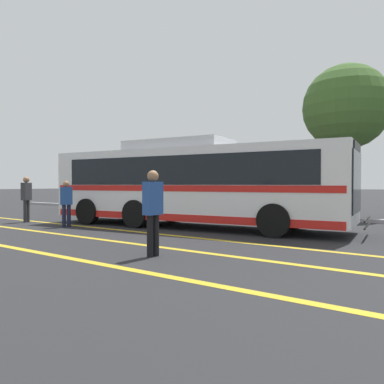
{
  "coord_description": "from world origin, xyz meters",
  "views": [
    {
      "loc": [
        7.2,
        -11.43,
        1.56
      ],
      "look_at": [
        -0.73,
        -0.38,
        1.27
      ],
      "focal_mm": 35.0,
      "sensor_mm": 36.0,
      "label": 1
    }
  ],
  "objects_px": {
    "parked_car_1": "(187,202)",
    "pedestrian_2": "(26,196)",
    "tree_0": "(346,107)",
    "pedestrian_1": "(66,201)",
    "parked_car_0": "(102,197)",
    "transit_bus": "(192,183)",
    "pedestrian_0": "(153,207)"
  },
  "relations": [
    {
      "from": "transit_bus",
      "to": "pedestrian_1",
      "type": "bearing_deg",
      "value": -61.06
    },
    {
      "from": "transit_bus",
      "to": "pedestrian_0",
      "type": "distance_m",
      "value": 5.67
    },
    {
      "from": "transit_bus",
      "to": "tree_0",
      "type": "distance_m",
      "value": 9.35
    },
    {
      "from": "parked_car_1",
      "to": "pedestrian_1",
      "type": "bearing_deg",
      "value": -179.97
    },
    {
      "from": "parked_car_1",
      "to": "pedestrian_1",
      "type": "distance_m",
      "value": 7.03
    },
    {
      "from": "transit_bus",
      "to": "parked_car_1",
      "type": "bearing_deg",
      "value": -148.26
    },
    {
      "from": "tree_0",
      "to": "parked_car_1",
      "type": "bearing_deg",
      "value": -152.9
    },
    {
      "from": "parked_car_1",
      "to": "pedestrian_0",
      "type": "xyz_separation_m",
      "value": [
        6.04,
        -9.38,
        0.4
      ]
    },
    {
      "from": "pedestrian_2",
      "to": "parked_car_1",
      "type": "bearing_deg",
      "value": -46.72
    },
    {
      "from": "parked_car_1",
      "to": "pedestrian_1",
      "type": "relative_size",
      "value": 2.87
    },
    {
      "from": "pedestrian_2",
      "to": "tree_0",
      "type": "height_order",
      "value": "tree_0"
    },
    {
      "from": "pedestrian_1",
      "to": "pedestrian_2",
      "type": "relative_size",
      "value": 0.9
    },
    {
      "from": "transit_bus",
      "to": "parked_car_0",
      "type": "relative_size",
      "value": 2.47
    },
    {
      "from": "parked_car_0",
      "to": "tree_0",
      "type": "xyz_separation_m",
      "value": [
        13.6,
        3.36,
        4.47
      ]
    },
    {
      "from": "pedestrian_2",
      "to": "pedestrian_1",
      "type": "bearing_deg",
      "value": -114.69
    },
    {
      "from": "transit_bus",
      "to": "pedestrian_1",
      "type": "distance_m",
      "value": 4.62
    },
    {
      "from": "pedestrian_1",
      "to": "pedestrian_0",
      "type": "bearing_deg",
      "value": 101.59
    },
    {
      "from": "pedestrian_0",
      "to": "transit_bus",
      "type": "bearing_deg",
      "value": 32.11
    },
    {
      "from": "transit_bus",
      "to": "pedestrian_0",
      "type": "height_order",
      "value": "transit_bus"
    },
    {
      "from": "pedestrian_1",
      "to": "tree_0",
      "type": "bearing_deg",
      "value": 177.9
    },
    {
      "from": "pedestrian_0",
      "to": "pedestrian_2",
      "type": "bearing_deg",
      "value": 79.82
    },
    {
      "from": "pedestrian_1",
      "to": "pedestrian_2",
      "type": "height_order",
      "value": "pedestrian_2"
    },
    {
      "from": "pedestrian_1",
      "to": "pedestrian_2",
      "type": "distance_m",
      "value": 2.76
    },
    {
      "from": "parked_car_1",
      "to": "pedestrian_2",
      "type": "bearing_deg",
      "value": 158.7
    },
    {
      "from": "parked_car_0",
      "to": "pedestrian_1",
      "type": "bearing_deg",
      "value": 41.93
    },
    {
      "from": "parked_car_1",
      "to": "pedestrian_2",
      "type": "xyz_separation_m",
      "value": [
        -3.02,
        -6.95,
        0.41
      ]
    },
    {
      "from": "pedestrian_0",
      "to": "pedestrian_1",
      "type": "bearing_deg",
      "value": 74.33
    },
    {
      "from": "transit_bus",
      "to": "parked_car_1",
      "type": "relative_size",
      "value": 2.38
    },
    {
      "from": "transit_bus",
      "to": "pedestrian_1",
      "type": "height_order",
      "value": "transit_bus"
    },
    {
      "from": "transit_bus",
      "to": "pedestrian_2",
      "type": "relative_size",
      "value": 6.16
    },
    {
      "from": "tree_0",
      "to": "parked_car_0",
      "type": "bearing_deg",
      "value": -166.1
    },
    {
      "from": "parked_car_0",
      "to": "pedestrian_0",
      "type": "height_order",
      "value": "pedestrian_0"
    }
  ]
}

